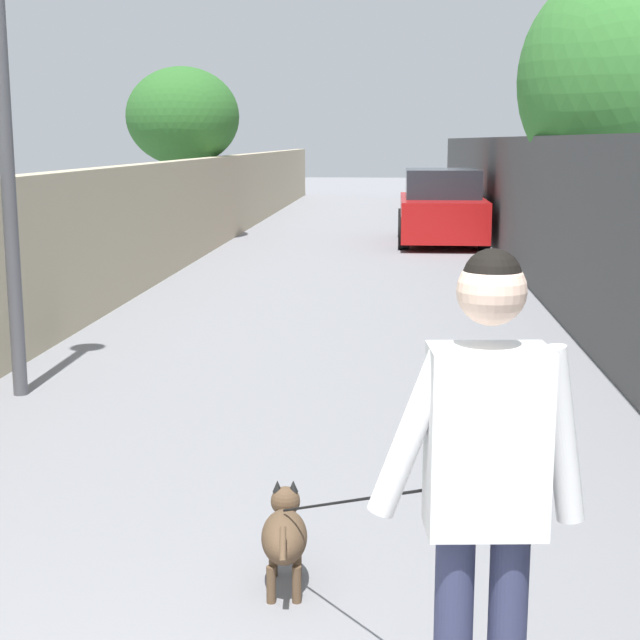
# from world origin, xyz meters

# --- Properties ---
(ground_plane) EXTENTS (80.00, 80.00, 0.00)m
(ground_plane) POSITION_xyz_m (14.00, 0.00, 0.00)
(ground_plane) COLOR gray
(wall_left) EXTENTS (48.00, 0.30, 1.79)m
(wall_left) POSITION_xyz_m (12.00, 2.91, 0.90)
(wall_left) COLOR tan
(wall_left) RESTS_ON ground
(fence_right) EXTENTS (48.00, 0.30, 2.19)m
(fence_right) POSITION_xyz_m (12.00, -2.91, 1.09)
(fence_right) COLOR #4C4C4C
(fence_right) RESTS_ON ground
(tree_right_near) EXTENTS (2.97, 2.97, 4.65)m
(tree_right_near) POSITION_xyz_m (13.00, -4.02, 2.97)
(tree_right_near) COLOR brown
(tree_right_near) RESTS_ON ground
(tree_left_far) EXTENTS (2.41, 2.41, 3.67)m
(tree_left_far) POSITION_xyz_m (19.00, 3.76, 2.61)
(tree_left_far) COLOR #473523
(tree_left_far) RESTS_ON ground
(person_skateboarder) EXTENTS (0.25, 0.71, 1.72)m
(person_skateboarder) POSITION_xyz_m (1.57, -1.11, 1.09)
(person_skateboarder) COLOR #333859
(person_skateboarder) RESTS_ON skateboard
(dog) EXTENTS (1.65, 0.95, 1.06)m
(dog) POSITION_xyz_m (2.90, -0.30, 0.27)
(dog) COLOR brown
(dog) RESTS_ON ground
(car_near) EXTENTS (3.87, 1.80, 1.54)m
(car_near) POSITION_xyz_m (18.64, -1.76, 0.71)
(car_near) COLOR #B71414
(car_near) RESTS_ON ground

